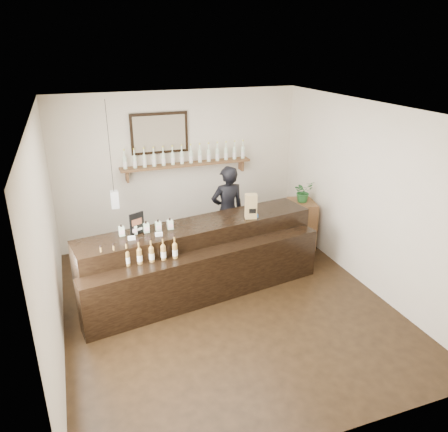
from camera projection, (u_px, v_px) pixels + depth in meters
The scene contains 10 objects.
ground at pixel (226, 304), 6.39m from camera, with size 5.00×5.00×0.00m, color black.
room_shell at pixel (226, 194), 5.75m from camera, with size 5.00×5.00×5.00m.
back_wall_decor at pixel (173, 152), 7.76m from camera, with size 2.66×0.96×1.69m.
counter at pixel (201, 260), 6.64m from camera, with size 3.75×1.56×1.20m.
promo_sign at pixel (137, 224), 6.15m from camera, with size 0.22×0.11×0.32m.
paper_bag at pixel (251, 206), 6.70m from camera, with size 0.20×0.17×0.39m.
tape_dispenser at pixel (254, 215), 6.75m from camera, with size 0.14×0.08×0.11m.
side_cabinet at pixel (301, 224), 8.10m from camera, with size 0.55×0.67×0.87m.
potted_plant at pixel (303, 192), 7.86m from camera, with size 0.35×0.30×0.38m, color #266129.
shopkeeper at pixel (227, 206), 7.58m from camera, with size 0.67×0.44×1.85m, color black.
Camera 1 is at (-1.88, -5.11, 3.58)m, focal length 35.00 mm.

